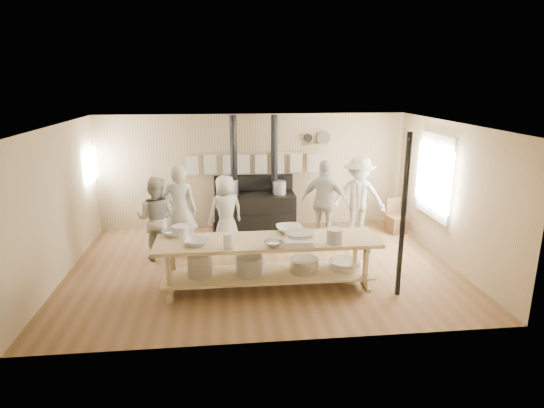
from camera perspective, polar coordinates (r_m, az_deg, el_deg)
name	(u,v)px	position (r m, az deg, el deg)	size (l,w,h in m)	color
ground	(263,266)	(8.48, -1.13, -7.84)	(7.00, 7.00, 0.00)	brown
room_shell	(263,181)	(7.98, -1.19, 2.94)	(7.00, 7.00, 7.00)	tan
window_right	(435,176)	(9.51, 19.83, 3.30)	(0.09, 1.50, 1.65)	beige
left_opening	(91,165)	(10.30, -21.78, 4.55)	(0.00, 0.90, 0.90)	white
stove	(254,208)	(10.30, -2.22, -0.53)	(1.90, 0.75, 2.60)	black
towel_rail	(253,161)	(10.34, -2.35, 5.40)	(3.00, 0.04, 0.47)	tan
back_wall_shelf	(317,140)	(10.50, 5.69, 7.99)	(0.63, 0.14, 0.32)	tan
prep_table	(267,259)	(7.45, -0.60, -6.88)	(3.60, 0.90, 0.85)	tan
support_post	(403,217)	(7.26, 16.14, -1.58)	(0.08, 0.08, 2.60)	black
cook_far_left	(180,211)	(8.85, -11.50, -0.90)	(0.66, 0.43, 1.81)	beige
cook_left	(156,219)	(8.85, -14.30, -1.78)	(0.78, 0.61, 1.61)	beige
cook_center	(226,211)	(9.31, -5.85, -0.89)	(0.73, 0.47, 1.49)	beige
cook_right	(325,202)	(9.49, 6.66, 0.23)	(1.03, 0.43, 1.75)	beige
cook_by_window	(359,197)	(9.92, 10.80, 0.81)	(1.15, 0.66, 1.78)	beige
chair	(396,223)	(10.60, 15.26, -2.27)	(0.43, 0.43, 0.77)	brown
bowl_white_a	(197,242)	(7.19, -9.42, -4.74)	(0.37, 0.37, 0.09)	silver
bowl_steel_a	(172,233)	(7.65, -12.45, -3.62)	(0.32, 0.32, 0.10)	silver
bowl_white_b	(289,229)	(7.67, 2.19, -3.16)	(0.44, 0.44, 0.11)	silver
bowl_steel_b	(274,244)	(7.01, 0.19, -5.03)	(0.29, 0.29, 0.09)	silver
roasting_pan	(299,243)	(7.06, 3.40, -4.88)	(0.44, 0.29, 0.10)	#B2B2B7
mixing_bowl_large	(300,236)	(7.27, 3.52, -4.08)	(0.47, 0.47, 0.15)	silver
bucket_galv	(335,236)	(7.21, 7.86, -4.01)	(0.25, 0.25, 0.24)	gray
deep_bowl_enamel	(180,231)	(7.62, -11.45, -3.33)	(0.28, 0.28, 0.18)	silver
pitcher	(228,241)	(6.95, -5.50, -4.65)	(0.15, 0.15, 0.24)	silver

